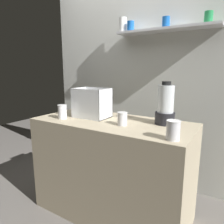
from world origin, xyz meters
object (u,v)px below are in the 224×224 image
Objects in this scene: blender_pitcher at (165,106)px; juice_cup_carrot_left at (122,119)px; juice_cup_carrot_far_left at (62,112)px; juice_cup_carrot_middle at (173,131)px; carrot_display_bin at (93,108)px.

blender_pitcher reaches higher than juice_cup_carrot_left.
juice_cup_carrot_left is (-0.28, -0.22, -0.10)m from blender_pitcher.
blender_pitcher is 2.73× the size of juice_cup_carrot_far_left.
juice_cup_carrot_left is 0.84× the size of juice_cup_carrot_middle.
carrot_display_bin is 0.28m from juice_cup_carrot_far_left.
carrot_display_bin reaches higher than juice_cup_carrot_left.
juice_cup_carrot_far_left is (-0.20, -0.20, -0.02)m from carrot_display_bin.
juice_cup_carrot_far_left is at bearing 176.52° from juice_cup_carrot_middle.
carrot_display_bin is at bearing 163.62° from juice_cup_carrot_left.
carrot_display_bin is 2.96× the size of juice_cup_carrot_left.
carrot_display_bin is 0.67m from blender_pitcher.
juice_cup_carrot_left is 0.47m from juice_cup_carrot_middle.
juice_cup_carrot_far_left is at bearing -160.90° from blender_pitcher.
carrot_display_bin is at bearing 162.74° from juice_cup_carrot_middle.
blender_pitcher is 0.41m from juice_cup_carrot_middle.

